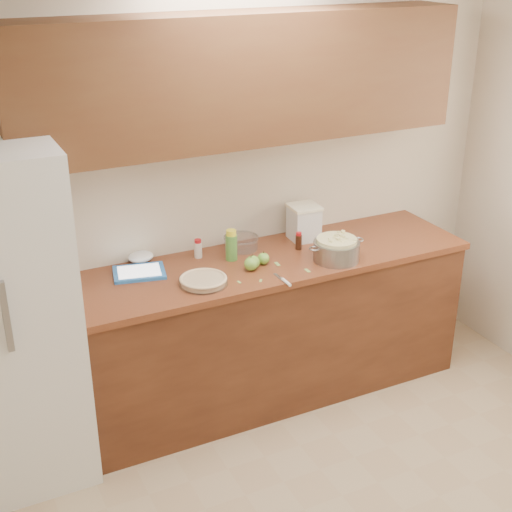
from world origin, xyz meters
name	(u,v)px	position (x,y,z in m)	size (l,w,h in m)	color
room_shell	(420,313)	(0.00, 0.00, 1.30)	(3.60, 3.60, 3.60)	tan
counter_run	(256,330)	(0.00, 1.48, 0.46)	(2.64, 0.68, 0.92)	#5C2F1A
upper_cabinets	(243,79)	(0.00, 1.63, 1.95)	(2.60, 0.34, 0.70)	#503018
fridge	(1,320)	(-1.44, 1.44, 0.90)	(0.70, 0.70, 1.80)	silver
pie	(203,281)	(-0.39, 1.33, 0.94)	(0.27, 0.27, 0.04)	silver
colander	(336,250)	(0.44, 1.29, 0.99)	(0.37, 0.27, 0.14)	gray
flour_canister	(304,222)	(0.42, 1.65, 1.03)	(0.19, 0.19, 0.22)	silver
tablet	(139,272)	(-0.66, 1.61, 0.93)	(0.33, 0.28, 0.02)	blue
paring_knife	(285,281)	(0.02, 1.15, 0.93)	(0.02, 0.18, 0.02)	gray
lemon_bottle	(231,246)	(-0.11, 1.56, 1.01)	(0.07, 0.07, 0.19)	#4C8C38
cinnamon_shaker	(198,249)	(-0.28, 1.68, 0.97)	(0.05, 0.05, 0.11)	beige
vanilla_bottle	(299,241)	(0.32, 1.53, 0.97)	(0.04, 0.04, 0.11)	black
mixing_bowl	(241,242)	(0.01, 1.69, 0.96)	(0.21, 0.21, 0.08)	silver
paper_towel	(141,257)	(-0.60, 1.77, 0.95)	(0.15, 0.12, 0.06)	white
apple_left	(253,262)	(-0.06, 1.39, 0.96)	(0.08, 0.08, 0.09)	#6DA637
apple_center	(263,259)	(0.02, 1.42, 0.96)	(0.07, 0.07, 0.08)	#6DA637
apple_front	(251,264)	(-0.08, 1.38, 0.96)	(0.08, 0.08, 0.09)	#6DA637
peel_a	(307,271)	(0.21, 1.23, 0.92)	(0.05, 0.02, 0.00)	#90B457
peel_b	(277,264)	(0.10, 1.39, 0.92)	(0.05, 0.02, 0.00)	#90B457
peel_c	(239,282)	(-0.20, 1.27, 0.92)	(0.03, 0.01, 0.00)	#90B457
peel_d	(261,281)	(-0.09, 1.23, 0.92)	(0.03, 0.01, 0.00)	#90B457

